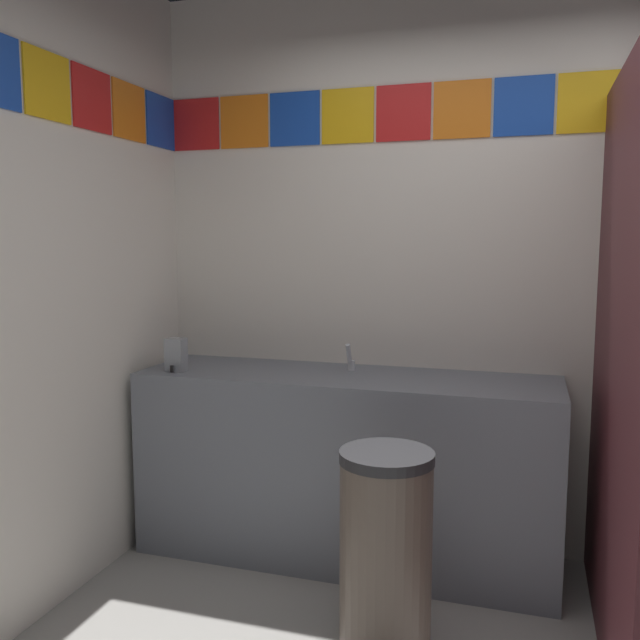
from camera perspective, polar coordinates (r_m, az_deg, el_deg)
name	(u,v)px	position (r m, az deg, el deg)	size (l,w,h in m)	color
wall_back	(549,269)	(3.28, 18.95, 4.12)	(3.83, 0.09, 2.74)	silver
vanity_counter	(345,465)	(3.24, 2.15, -12.27)	(1.95, 0.56, 0.88)	slate
faucet_center	(350,360)	(3.20, 2.60, -3.46)	(0.04, 0.10, 0.14)	silver
soap_dispenser	(176,355)	(3.27, -12.19, -2.93)	(0.09, 0.09, 0.16)	gray
trash_bin	(386,552)	(2.59, 5.62, -19.10)	(0.34, 0.34, 0.76)	brown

